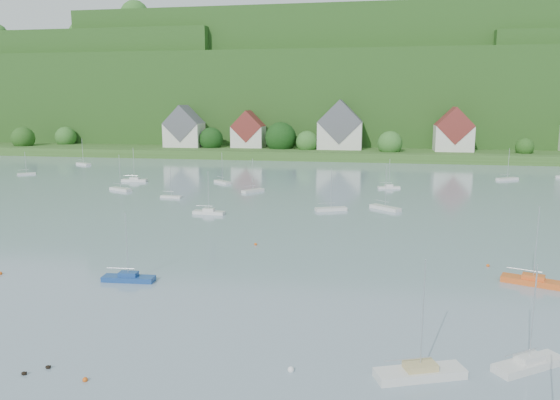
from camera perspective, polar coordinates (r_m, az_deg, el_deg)
name	(u,v)px	position (r m, az deg, el deg)	size (l,w,h in m)	color
far_shore_strip	(329,150)	(213.31, 5.24, 5.34)	(600.00, 60.00, 3.00)	#345620
forested_ridge	(342,96)	(280.87, 6.61, 10.89)	(620.00, 181.22, 69.89)	#143F14
village_building_0	(184,130)	(211.96, -10.15, 7.36)	(14.00, 10.40, 16.00)	silver
village_building_1	(248,132)	(206.69, -3.38, 7.22)	(12.00, 9.36, 14.00)	silver
village_building_2	(340,129)	(200.40, 6.42, 7.51)	(16.00, 11.44, 18.00)	silver
village_building_3	(454,133)	(199.87, 17.97, 6.82)	(13.00, 10.40, 15.50)	silver
near_sailboat_1	(129,277)	(64.12, -15.81, -7.93)	(6.05, 2.02, 8.04)	navy
near_sailboat_2	(420,372)	(42.98, 14.66, -17.25)	(6.98, 4.14, 9.10)	silver
near_sailboat_3	(529,363)	(47.04, 24.94, -15.42)	(6.04, 4.92, 8.30)	silver
near_sailboat_5	(533,281)	(66.94, 25.31, -7.75)	(6.87, 4.10, 8.97)	#D75820
mooring_buoy_0	(85,381)	(43.88, -20.00, -17.64)	(0.39, 0.39, 0.39)	#D35513
mooring_buoy_1	(291,371)	(42.74, 1.16, -17.76)	(0.50, 0.50, 0.50)	white
mooring_buoy_2	(488,266)	(71.96, 21.23, -6.60)	(0.41, 0.41, 0.41)	#D35513
mooring_buoy_3	(256,245)	(76.96, -2.61, -4.80)	(0.42, 0.42, 0.42)	#D35513
mooring_buoy_5	(0,274)	(72.27, -27.59, -7.03)	(0.46, 0.46, 0.46)	#D35513
duck_pair	(36,370)	(46.51, -24.49, -16.15)	(1.67, 1.49, 0.33)	black
far_sailboat_cluster	(352,188)	(126.77, 7.67, 1.32)	(184.90, 70.83, 8.71)	silver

